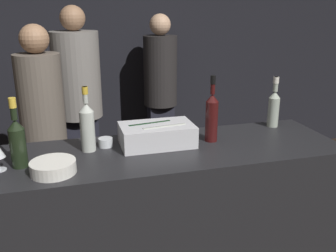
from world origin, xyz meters
The scene contains 12 objects.
wall_back_chalkboard centered at (0.00, 2.60, 1.40)m, with size 6.40×0.06×2.80m.
bar_counter centered at (0.00, 0.30, 0.51)m, with size 1.89×0.61×1.02m.
ice_bin_with_bottles centered at (-0.05, 0.38, 1.08)m, with size 0.40×0.24×0.12m.
bowl_white centered at (-0.60, 0.15, 1.05)m, with size 0.21×0.21×0.06m.
candle_votive centered at (-0.33, 0.43, 1.04)m, with size 0.08×0.08×0.05m.
white_wine_bottle centered at (0.74, 0.51, 1.15)m, with size 0.07×0.07×0.32m.
red_wine_bottle_black_foil centered at (0.26, 0.36, 1.17)m, with size 0.07×0.07×0.38m.
rose_wine_bottle centered at (-0.42, 0.40, 1.16)m, with size 0.08×0.08×0.35m.
champagne_bottle centered at (-0.75, 0.27, 1.15)m, with size 0.08×0.08×0.34m.
person_in_hoodie centered at (-0.41, 1.80, 0.97)m, with size 0.41×0.41×1.76m.
person_blond_tee centered at (0.43, 2.17, 0.94)m, with size 0.34×0.34×1.68m.
person_grey_polo centered at (-0.70, 1.37, 0.91)m, with size 0.33×0.33×1.63m.
Camera 1 is at (-0.51, -1.51, 1.75)m, focal length 40.00 mm.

